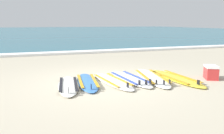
{
  "coord_description": "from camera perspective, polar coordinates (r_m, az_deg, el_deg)",
  "views": [
    {
      "loc": [
        -1.87,
        -5.85,
        1.54
      ],
      "look_at": [
        0.43,
        0.65,
        0.25
      ],
      "focal_mm": 38.6,
      "sensor_mm": 36.0,
      "label": 1
    }
  ],
  "objects": [
    {
      "name": "ground_plane",
      "position": [
        6.33,
        -1.74,
        -3.48
      ],
      "size": [
        80.0,
        80.0,
        0.0
      ],
      "primitive_type": "plane",
      "color": "#B7AD93"
    },
    {
      "name": "sea",
      "position": [
        41.54,
        -17.07,
        8.1
      ],
      "size": [
        80.0,
        60.0,
        0.1
      ],
      "primitive_type": "cube",
      "color": "#23667A",
      "rests_on": "ground"
    },
    {
      "name": "wave_foam_strip",
      "position": [
        12.07,
        -10.45,
        3.36
      ],
      "size": [
        80.0,
        0.71,
        0.11
      ],
      "primitive_type": "cube",
      "color": "white",
      "rests_on": "ground"
    },
    {
      "name": "surfboard_0",
      "position": [
        5.93,
        -10.29,
        -4.27
      ],
      "size": [
        0.78,
        2.01,
        0.18
      ],
      "color": "silver",
      "rests_on": "ground"
    },
    {
      "name": "surfboard_1",
      "position": [
        6.19,
        -5.84,
        -3.53
      ],
      "size": [
        0.77,
        2.07,
        0.18
      ],
      "color": "#3875CC",
      "rests_on": "ground"
    },
    {
      "name": "surfboard_2",
      "position": [
        6.25,
        0.12,
        -3.33
      ],
      "size": [
        0.72,
        2.15,
        0.18
      ],
      "color": "white",
      "rests_on": "ground"
    },
    {
      "name": "surfboard_3",
      "position": [
        6.54,
        4.23,
        -2.73
      ],
      "size": [
        0.68,
        2.2,
        0.18
      ],
      "color": "white",
      "rests_on": "ground"
    },
    {
      "name": "surfboard_4",
      "position": [
        6.75,
        9.41,
        -2.41
      ],
      "size": [
        1.06,
        2.49,
        0.18
      ],
      "color": "white",
      "rests_on": "ground"
    },
    {
      "name": "surfboard_5",
      "position": [
        6.82,
        14.8,
        -2.5
      ],
      "size": [
        0.65,
        2.33,
        0.18
      ],
      "color": "yellow",
      "rests_on": "ground"
    },
    {
      "name": "cooler_box",
      "position": [
        7.12,
        22.4,
        -1.13
      ],
      "size": [
        0.48,
        0.55,
        0.38
      ],
      "color": "red",
      "rests_on": "ground"
    }
  ]
}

